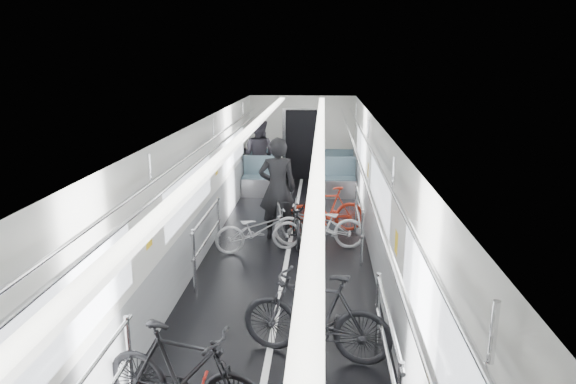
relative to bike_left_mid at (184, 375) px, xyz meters
name	(u,v)px	position (x,y,z in m)	size (l,w,h in m)	color
car_shell	(291,183)	(0.68, 5.27, 0.62)	(3.02, 14.01, 2.41)	black
bike_left_mid	(184,375)	(0.00, 0.00, 0.00)	(0.48, 1.70, 1.02)	black
bike_left_far	(258,230)	(0.14, 4.55, -0.10)	(0.55, 1.58, 0.83)	#9B9B9F
bike_right_near	(316,315)	(1.23, 1.19, 0.03)	(0.51, 1.79, 1.08)	black
bike_right_mid	(319,225)	(1.24, 4.84, -0.07)	(0.59, 1.69, 0.89)	#B3B4B8
bike_right_far	(326,210)	(1.37, 5.72, -0.04)	(0.44, 1.56, 0.94)	red
bike_aisle	(296,217)	(0.79, 5.23, -0.06)	(0.60, 1.72, 0.90)	black
person_standing	(277,188)	(0.42, 5.33, 0.48)	(0.73, 0.48, 1.99)	black
person_seated	(259,155)	(-0.41, 9.11, 0.43)	(0.92, 0.72, 1.89)	#2A272E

